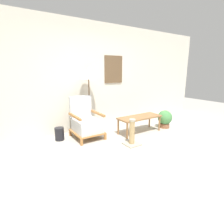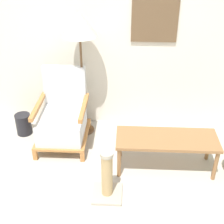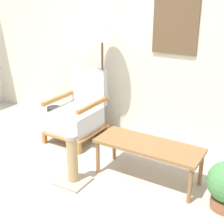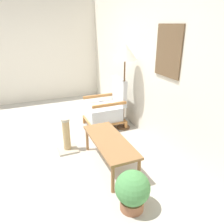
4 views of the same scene
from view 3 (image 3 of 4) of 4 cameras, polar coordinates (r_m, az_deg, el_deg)
ground_plane at (r=3.22m, az=-16.68°, el=-16.11°), size 14.00×14.00×0.00m
wall_back at (r=4.24m, az=2.56°, el=13.69°), size 8.00×0.09×2.70m
armchair at (r=4.25m, az=-6.26°, el=-0.36°), size 0.62×0.72×0.94m
floor_lamp at (r=4.08m, az=-1.83°, el=14.17°), size 0.43×0.43×1.61m
coffee_table at (r=3.31m, az=6.66°, el=-6.57°), size 1.13×0.43×0.42m
vase at (r=4.79m, az=-10.51°, el=-0.73°), size 0.20×0.20×0.29m
scratching_post at (r=3.32m, az=-7.20°, el=-9.51°), size 0.31×0.31×0.56m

